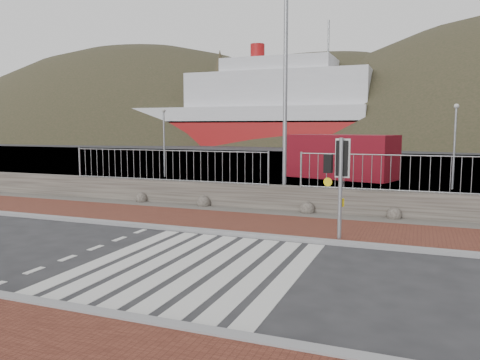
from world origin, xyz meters
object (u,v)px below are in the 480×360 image
at_px(traffic_signal_far, 339,167).
at_px(shipping_container, 342,157).
at_px(ferry, 243,114).
at_px(streetlight, 289,74).

bearing_deg(traffic_signal_far, shipping_container, -73.12).
relative_size(ferry, streetlight, 5.68).
relative_size(ferry, shipping_container, 8.13).
distance_m(traffic_signal_far, shipping_container, 15.87).
bearing_deg(shipping_container, traffic_signal_far, -64.33).
bearing_deg(traffic_signal_far, streetlight, -52.36).
bearing_deg(ferry, traffic_signal_far, -67.15).
bearing_deg(streetlight, shipping_container, 87.35).
relative_size(traffic_signal_far, streetlight, 0.31).
bearing_deg(ferry, streetlight, -67.69).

